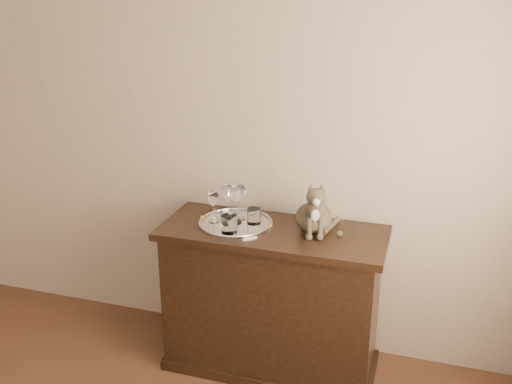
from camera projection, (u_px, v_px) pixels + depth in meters
The scene contains 10 objects.
wall_back at pixel (188, 117), 3.29m from camera, with size 4.00×0.10×2.70m, color tan.
sideboard at pixel (272, 300), 3.16m from camera, with size 1.20×0.50×0.85m, color black, non-canonical shape.
tray at pixel (236, 224), 3.08m from camera, with size 0.40×0.40×0.01m, color silver.
wine_glass_a at pixel (228, 200), 3.14m from camera, with size 0.07×0.07×0.19m, color white, non-canonical shape.
wine_glass_b at pixel (239, 201), 3.10m from camera, with size 0.08×0.08×0.21m, color silver, non-canonical shape.
wine_glass_c at pixel (213, 206), 3.07m from camera, with size 0.07×0.07×0.18m, color white, non-canonical shape.
wine_glass_d at pixel (235, 204), 3.05m from camera, with size 0.08×0.08×0.21m, color white, non-canonical shape.
tumbler_b at pixel (229, 224), 2.94m from camera, with size 0.08×0.08×0.09m, color white.
tumbler_c at pixel (254, 216), 3.06m from camera, with size 0.08×0.08×0.08m, color white.
cat at pixel (314, 204), 2.95m from camera, with size 0.29×0.27×0.30m, color brown, non-canonical shape.
Camera 1 is at (1.35, -0.73, 2.06)m, focal length 40.00 mm.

